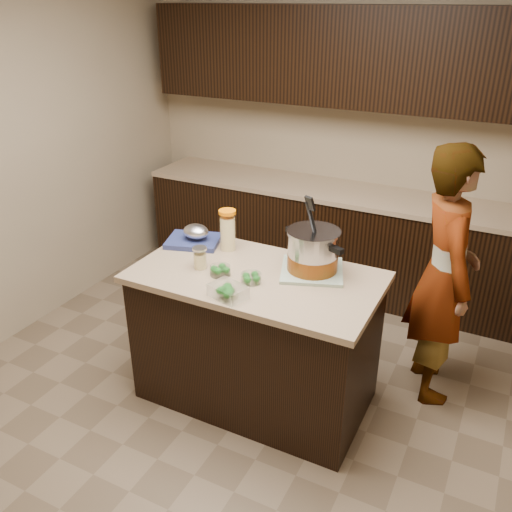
{
  "coord_description": "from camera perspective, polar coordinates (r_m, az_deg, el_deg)",
  "views": [
    {
      "loc": [
        1.28,
        -2.52,
        2.39
      ],
      "look_at": [
        0.0,
        0.0,
        1.02
      ],
      "focal_mm": 38.0,
      "sensor_mm": 36.0,
      "label": 1
    }
  ],
  "objects": [
    {
      "name": "stock_pot",
      "position": [
        3.18,
        6.0,
        0.31
      ],
      "size": [
        0.42,
        0.41,
        0.45
      ],
      "rotation": [
        0.0,
        0.0,
        -0.41
      ],
      "color": "#B7B7BC",
      "rests_on": "dish_towel"
    },
    {
      "name": "lemonade_pitcher",
      "position": [
        3.46,
        -2.99,
        2.59
      ],
      "size": [
        0.13,
        0.13,
        0.27
      ],
      "rotation": [
        0.0,
        0.0,
        0.24
      ],
      "color": "beige",
      "rests_on": "island"
    },
    {
      "name": "island",
      "position": [
        3.43,
        0.0,
        -8.58
      ],
      "size": [
        1.46,
        0.81,
        0.9
      ],
      "color": "black",
      "rests_on": "ground"
    },
    {
      "name": "broccoli_tub_left",
      "position": [
        3.18,
        -3.78,
        -1.58
      ],
      "size": [
        0.13,
        0.13,
        0.06
      ],
      "rotation": [
        0.0,
        0.0,
        -0.09
      ],
      "color": "silver",
      "rests_on": "island"
    },
    {
      "name": "person",
      "position": [
        3.52,
        19.16,
        -2.02
      ],
      "size": [
        0.61,
        0.72,
        1.66
      ],
      "primitive_type": "imported",
      "rotation": [
        0.0,
        0.0,
        2.0
      ],
      "color": "gray",
      "rests_on": "ground"
    },
    {
      "name": "back_cabinets",
      "position": [
        4.68,
        9.78,
        7.4
      ],
      "size": [
        3.6,
        0.63,
        2.33
      ],
      "color": "black",
      "rests_on": "ground"
    },
    {
      "name": "broccoli_tub_right",
      "position": [
        3.1,
        -0.51,
        -2.38
      ],
      "size": [
        0.16,
        0.16,
        0.06
      ],
      "rotation": [
        0.0,
        0.0,
        -0.44
      ],
      "color": "silver",
      "rests_on": "island"
    },
    {
      "name": "mason_jar",
      "position": [
        3.26,
        -5.91,
        -0.24
      ],
      "size": [
        0.1,
        0.1,
        0.14
      ],
      "rotation": [
        0.0,
        0.0,
        -0.16
      ],
      "color": "beige",
      "rests_on": "island"
    },
    {
      "name": "room_shell",
      "position": [
        2.91,
        0.0,
        12.43
      ],
      "size": [
        4.04,
        4.04,
        2.72
      ],
      "color": "tan",
      "rests_on": "ground"
    },
    {
      "name": "ground_plane",
      "position": [
        3.7,
        0.0,
        -14.37
      ],
      "size": [
        4.0,
        4.0,
        0.0
      ],
      "primitive_type": "plane",
      "color": "brown",
      "rests_on": "ground"
    },
    {
      "name": "blue_tray",
      "position": [
        3.59,
        -6.48,
        1.96
      ],
      "size": [
        0.4,
        0.36,
        0.13
      ],
      "rotation": [
        0.0,
        0.0,
        0.3
      ],
      "color": "navy",
      "rests_on": "island"
    },
    {
      "name": "dish_towel",
      "position": [
        3.23,
        5.91,
        -1.52
      ],
      "size": [
        0.46,
        0.46,
        0.02
      ],
      "primitive_type": "cube",
      "rotation": [
        0.0,
        0.0,
        0.35
      ],
      "color": "#537B59",
      "rests_on": "island"
    },
    {
      "name": "broccoli_tub_rect",
      "position": [
        2.95,
        -2.95,
        -3.79
      ],
      "size": [
        0.23,
        0.19,
        0.07
      ],
      "rotation": [
        0.0,
        0.0,
        -0.29
      ],
      "color": "silver",
      "rests_on": "island"
    }
  ]
}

